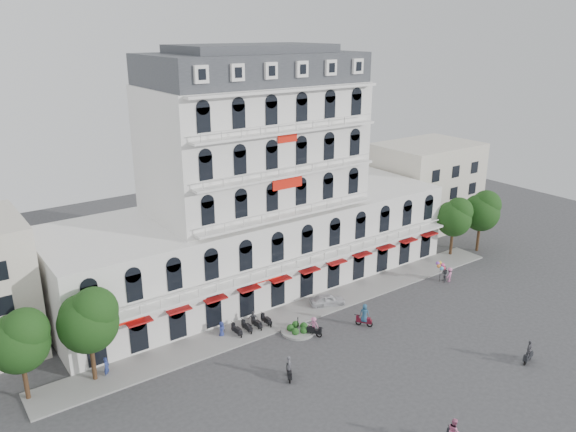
# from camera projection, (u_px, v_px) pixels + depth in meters

# --- Properties ---
(ground) EXTENTS (120.00, 120.00, 0.00)m
(ground) POSITION_uv_depth(u_px,v_px,m) (365.00, 350.00, 50.09)
(ground) COLOR #38383A
(ground) RESTS_ON ground
(sidewalk) EXTENTS (53.00, 4.00, 0.16)m
(sidewalk) POSITION_uv_depth(u_px,v_px,m) (304.00, 310.00, 57.00)
(sidewalk) COLOR gray
(sidewalk) RESTS_ON ground
(main_building) EXTENTS (45.00, 15.00, 25.80)m
(main_building) POSITION_uv_depth(u_px,v_px,m) (255.00, 197.00, 60.78)
(main_building) COLOR silver
(main_building) RESTS_ON ground
(flank_building_east) EXTENTS (14.00, 10.00, 12.00)m
(flank_building_east) POSITION_uv_depth(u_px,v_px,m) (425.00, 185.00, 80.13)
(flank_building_east) COLOR beige
(flank_building_east) RESTS_ON ground
(traffic_island) EXTENTS (3.20, 3.20, 1.60)m
(traffic_island) POSITION_uv_depth(u_px,v_px,m) (298.00, 330.00, 52.98)
(traffic_island) COLOR gray
(traffic_island) RESTS_ON ground
(parked_scooter_row) EXTENTS (4.40, 1.80, 1.10)m
(parked_scooter_row) POSITION_uv_depth(u_px,v_px,m) (252.00, 330.00, 53.38)
(parked_scooter_row) COLOR black
(parked_scooter_row) RESTS_ON ground
(tree_west_outer) EXTENTS (4.50, 4.48, 7.76)m
(tree_west_outer) POSITION_uv_depth(u_px,v_px,m) (19.00, 339.00, 41.78)
(tree_west_outer) COLOR #382314
(tree_west_outer) RESTS_ON ground
(tree_west_inner) EXTENTS (4.76, 4.76, 8.25)m
(tree_west_inner) POSITION_uv_depth(u_px,v_px,m) (88.00, 318.00, 44.04)
(tree_west_inner) COLOR #382314
(tree_west_inner) RESTS_ON ground
(tree_east_inner) EXTENTS (4.40, 4.37, 7.57)m
(tree_east_inner) POSITION_uv_depth(u_px,v_px,m) (454.00, 216.00, 69.37)
(tree_east_inner) COLOR #382314
(tree_east_inner) RESTS_ON ground
(tree_east_outer) EXTENTS (4.65, 4.65, 8.05)m
(tree_east_outer) POSITION_uv_depth(u_px,v_px,m) (482.00, 210.00, 70.70)
(tree_east_outer) COLOR #382314
(tree_east_outer) RESTS_ON ground
(parked_car) EXTENTS (4.01, 2.82, 1.27)m
(parked_car) POSITION_uv_depth(u_px,v_px,m) (327.00, 300.00, 57.99)
(parked_car) COLOR silver
(parked_car) RESTS_ON ground
(rider_west) EXTENTS (1.06, 1.53, 2.16)m
(rider_west) POSITION_uv_depth(u_px,v_px,m) (289.00, 369.00, 45.73)
(rider_west) COLOR black
(rider_west) RESTS_ON ground
(rider_southwest) EXTENTS (1.07, 1.54, 2.35)m
(rider_southwest) POSITION_uv_depth(u_px,v_px,m) (454.00, 432.00, 38.16)
(rider_southwest) COLOR black
(rider_southwest) RESTS_ON ground
(rider_east) EXTENTS (1.14, 1.46, 2.33)m
(rider_east) POSITION_uv_depth(u_px,v_px,m) (364.00, 315.00, 53.82)
(rider_east) COLOR maroon
(rider_east) RESTS_ON ground
(rider_northeast) EXTENTS (1.69, 0.65, 2.15)m
(rider_northeast) POSITION_uv_depth(u_px,v_px,m) (529.00, 352.00, 47.97)
(rider_northeast) COLOR black
(rider_northeast) RESTS_ON ground
(rider_center) EXTENTS (1.08, 1.51, 1.98)m
(rider_center) POSITION_uv_depth(u_px,v_px,m) (314.00, 326.00, 52.09)
(rider_center) COLOR black
(rider_center) RESTS_ON ground
(pedestrian_left) EXTENTS (0.89, 0.81, 1.53)m
(pedestrian_left) POSITION_uv_depth(u_px,v_px,m) (222.00, 329.00, 52.09)
(pedestrian_left) COLOR navy
(pedestrian_left) RESTS_ON ground
(pedestrian_mid) EXTENTS (0.97, 0.77, 1.53)m
(pedestrian_mid) POSITION_uv_depth(u_px,v_px,m) (253.00, 319.00, 54.00)
(pedestrian_mid) COLOR #525259
(pedestrian_mid) RESTS_ON ground
(pedestrian_right) EXTENTS (1.21, 0.88, 1.67)m
(pedestrian_right) POSITION_uv_depth(u_px,v_px,m) (449.00, 275.00, 63.43)
(pedestrian_right) COLOR #C6689A
(pedestrian_right) RESTS_ON ground
(pedestrian_far) EXTENTS (0.75, 0.75, 1.76)m
(pedestrian_far) POSITION_uv_depth(u_px,v_px,m) (107.00, 367.00, 46.11)
(pedestrian_far) COLOR navy
(pedestrian_far) RESTS_ON ground
(balloon_vendor) EXTENTS (1.49, 1.39, 2.45)m
(balloon_vendor) POSITION_uv_depth(u_px,v_px,m) (443.00, 272.00, 63.17)
(balloon_vendor) COLOR #55555C
(balloon_vendor) RESTS_ON ground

